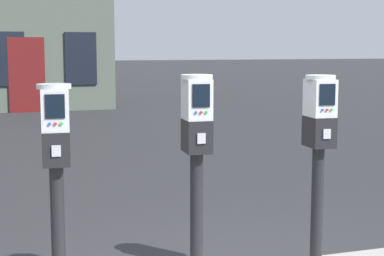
# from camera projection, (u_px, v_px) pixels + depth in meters

# --- Properties ---
(parking_meter_near_kerb) EXTENTS (0.23, 0.26, 1.46)m
(parking_meter_near_kerb) POSITION_uv_depth(u_px,v_px,m) (56.00, 155.00, 3.94)
(parking_meter_near_kerb) COLOR black
(parking_meter_near_kerb) RESTS_ON sidewalk_slab
(parking_meter_twin_adjacent) EXTENTS (0.23, 0.26, 1.50)m
(parking_meter_twin_adjacent) POSITION_uv_depth(u_px,v_px,m) (197.00, 143.00, 4.24)
(parking_meter_twin_adjacent) COLOR black
(parking_meter_twin_adjacent) RESTS_ON sidewalk_slab
(parking_meter_end_of_row) EXTENTS (0.23, 0.26, 1.49)m
(parking_meter_end_of_row) POSITION_uv_depth(u_px,v_px,m) (319.00, 138.00, 4.54)
(parking_meter_end_of_row) COLOR black
(parking_meter_end_of_row) RESTS_ON sidewalk_slab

